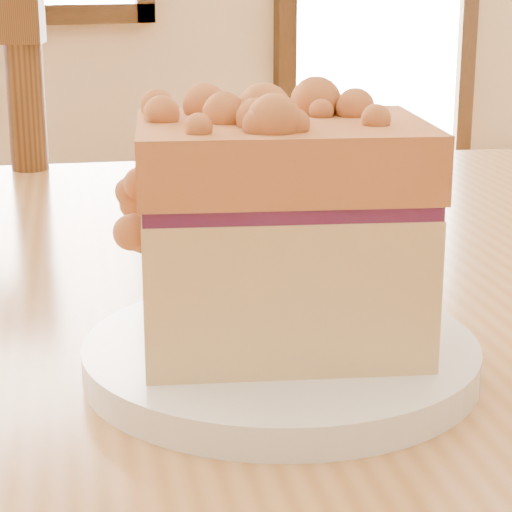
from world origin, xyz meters
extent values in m
cube|color=#B37D45|center=(0.03, 0.36, 0.73)|extent=(1.49, 1.17, 0.04)
cylinder|color=brown|center=(0.12, 1.13, 0.21)|extent=(0.04, 0.04, 0.44)
cylinder|color=brown|center=(-0.01, 0.79, 0.69)|extent=(0.04, 0.04, 0.47)
cylinder|color=white|center=(0.00, 0.22, 0.76)|extent=(0.19, 0.19, 0.02)
cylinder|color=white|center=(0.00, 0.22, 0.75)|extent=(0.13, 0.13, 0.01)
cube|color=#EBC685|center=(0.00, 0.22, 0.80)|extent=(0.16, 0.14, 0.07)
cube|color=#4D1639|center=(0.00, 0.22, 0.84)|extent=(0.15, 0.13, 0.01)
cube|color=#C96F3F|center=(0.00, 0.22, 0.86)|extent=(0.16, 0.14, 0.03)
sphere|color=#C96F3F|center=(0.02, 0.19, 0.88)|extent=(0.01, 0.01, 0.01)
sphere|color=#C96F3F|center=(0.04, 0.18, 0.88)|extent=(0.02, 0.02, 0.02)
sphere|color=#C96F3F|center=(0.06, 0.23, 0.88)|extent=(0.01, 0.01, 0.01)
sphere|color=#C96F3F|center=(-0.03, 0.23, 0.88)|extent=(0.01, 0.01, 0.01)
sphere|color=#C96F3F|center=(0.04, 0.19, 0.88)|extent=(0.01, 0.01, 0.01)
sphere|color=#C96F3F|center=(0.00, 0.22, 0.88)|extent=(0.01, 0.01, 0.01)
sphere|color=#C96F3F|center=(0.00, 0.22, 0.88)|extent=(0.01, 0.01, 0.01)
sphere|color=#C96F3F|center=(0.04, 0.18, 0.88)|extent=(0.02, 0.02, 0.02)
sphere|color=#C96F3F|center=(0.02, 0.23, 0.88)|extent=(0.02, 0.02, 0.02)
sphere|color=#C96F3F|center=(-0.06, 0.23, 0.88)|extent=(0.03, 0.03, 0.03)
sphere|color=#C96F3F|center=(-0.03, 0.25, 0.88)|extent=(0.02, 0.02, 0.02)
sphere|color=#C96F3F|center=(-0.04, 0.27, 0.88)|extent=(0.02, 0.02, 0.02)
sphere|color=#C96F3F|center=(-0.06, 0.21, 0.88)|extent=(0.02, 0.02, 0.02)
sphere|color=#C96F3F|center=(0.03, 0.24, 0.88)|extent=(0.02, 0.02, 0.02)
sphere|color=#C96F3F|center=(-0.07, 0.24, 0.83)|extent=(0.01, 0.01, 0.01)
sphere|color=#C96F3F|center=(-0.06, 0.26, 0.82)|extent=(0.02, 0.02, 0.02)
sphere|color=#C96F3F|center=(-0.08, 0.22, 0.84)|extent=(0.02, 0.02, 0.02)
sphere|color=#C96F3F|center=(-0.06, 0.25, 0.82)|extent=(0.02, 0.02, 0.02)
sphere|color=#C96F3F|center=(-0.07, 0.23, 0.82)|extent=(0.01, 0.01, 0.01)
sphere|color=#C96F3F|center=(-0.07, 0.24, 0.87)|extent=(0.01, 0.01, 0.01)
camera|label=1|loc=(-0.20, -0.19, 0.94)|focal=70.00mm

